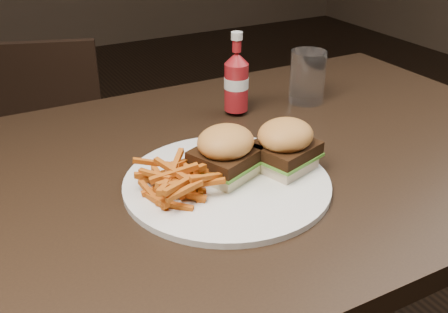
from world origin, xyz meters
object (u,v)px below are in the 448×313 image
chair_far (56,148)px  ketchup_bottle (236,87)px  plate (227,183)px  dining_table (259,160)px  tumbler (307,78)px

chair_far → ketchup_bottle: 0.83m
ketchup_bottle → plate: bearing=-122.4°
chair_far → plate: 1.00m
dining_table → chair_far: dining_table is taller
dining_table → plate: bearing=-144.1°
plate → tumbler: (0.34, 0.25, 0.05)m
plate → ketchup_bottle: 0.31m
tumbler → plate: bearing=-144.2°
dining_table → chair_far: (-0.23, 0.86, -0.30)m
dining_table → tumbler: (0.23, 0.16, 0.08)m
dining_table → plate: 0.14m
plate → tumbler: bearing=35.8°
dining_table → plate: size_ratio=3.51×
tumbler → dining_table: bearing=-144.2°
plate → chair_far: bearing=97.1°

